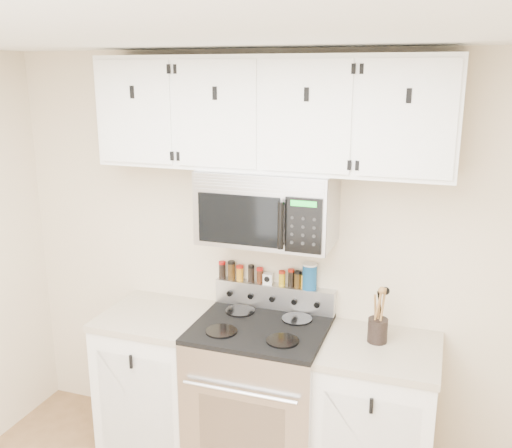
{
  "coord_description": "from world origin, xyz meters",
  "views": [
    {
      "loc": [
        0.96,
        -1.45,
        2.37
      ],
      "look_at": [
        -0.03,
        1.45,
        1.55
      ],
      "focal_mm": 40.0,
      "sensor_mm": 36.0,
      "label": 1
    }
  ],
  "objects_px": {
    "range": "(260,396)",
    "salt_canister": "(310,276)",
    "microwave": "(268,207)",
    "utensil_crock": "(378,328)"
  },
  "relations": [
    {
      "from": "salt_canister",
      "to": "microwave",
      "type": "bearing_deg",
      "value": -144.49
    },
    {
      "from": "range",
      "to": "salt_canister",
      "type": "bearing_deg",
      "value": 52.27
    },
    {
      "from": "utensil_crock",
      "to": "salt_canister",
      "type": "xyz_separation_m",
      "value": [
        -0.44,
        0.21,
        0.18
      ]
    },
    {
      "from": "salt_canister",
      "to": "utensil_crock",
      "type": "bearing_deg",
      "value": -25.02
    },
    {
      "from": "range",
      "to": "salt_canister",
      "type": "distance_m",
      "value": 0.78
    },
    {
      "from": "microwave",
      "to": "salt_canister",
      "type": "bearing_deg",
      "value": 35.51
    },
    {
      "from": "microwave",
      "to": "utensil_crock",
      "type": "distance_m",
      "value": 0.91
    },
    {
      "from": "range",
      "to": "microwave",
      "type": "xyz_separation_m",
      "value": [
        0.0,
        0.13,
        1.14
      ]
    },
    {
      "from": "range",
      "to": "salt_canister",
      "type": "relative_size",
      "value": 6.79
    },
    {
      "from": "microwave",
      "to": "range",
      "type": "bearing_deg",
      "value": -90.23
    }
  ]
}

